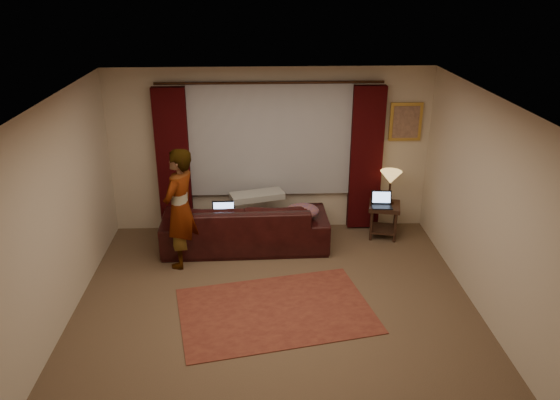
# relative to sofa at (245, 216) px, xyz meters

# --- Properties ---
(floor) EXTENTS (5.00, 5.00, 0.01)m
(floor) POSITION_rel_sofa_xyz_m (0.40, -1.80, -0.50)
(floor) COLOR brown
(floor) RESTS_ON ground
(ceiling) EXTENTS (5.00, 5.00, 0.02)m
(ceiling) POSITION_rel_sofa_xyz_m (0.40, -1.80, 2.10)
(ceiling) COLOR silver
(ceiling) RESTS_ON ground
(wall_back) EXTENTS (5.00, 0.02, 2.60)m
(wall_back) POSITION_rel_sofa_xyz_m (0.40, 0.70, 0.80)
(wall_back) COLOR beige
(wall_back) RESTS_ON ground
(wall_front) EXTENTS (5.00, 0.02, 2.60)m
(wall_front) POSITION_rel_sofa_xyz_m (0.40, -4.30, 0.80)
(wall_front) COLOR beige
(wall_front) RESTS_ON ground
(wall_left) EXTENTS (0.02, 5.00, 2.60)m
(wall_left) POSITION_rel_sofa_xyz_m (-2.10, -1.80, 0.80)
(wall_left) COLOR beige
(wall_left) RESTS_ON ground
(wall_right) EXTENTS (0.02, 5.00, 2.60)m
(wall_right) POSITION_rel_sofa_xyz_m (2.90, -1.80, 0.80)
(wall_right) COLOR beige
(wall_right) RESTS_ON ground
(sheer_curtain) EXTENTS (2.50, 0.05, 1.80)m
(sheer_curtain) POSITION_rel_sofa_xyz_m (0.40, 0.64, 1.00)
(sheer_curtain) COLOR #A3A3AB
(sheer_curtain) RESTS_ON wall_back
(drape_left) EXTENTS (0.50, 0.14, 2.30)m
(drape_left) POSITION_rel_sofa_xyz_m (-1.10, 0.59, 0.68)
(drape_left) COLOR black
(drape_left) RESTS_ON floor
(drape_right) EXTENTS (0.50, 0.14, 2.30)m
(drape_right) POSITION_rel_sofa_xyz_m (1.90, 0.59, 0.68)
(drape_right) COLOR black
(drape_right) RESTS_ON floor
(curtain_rod) EXTENTS (0.04, 0.04, 3.40)m
(curtain_rod) POSITION_rel_sofa_xyz_m (0.40, 0.59, 1.88)
(curtain_rod) COLOR black
(curtain_rod) RESTS_ON wall_back
(picture_frame) EXTENTS (0.50, 0.04, 0.60)m
(picture_frame) POSITION_rel_sofa_xyz_m (2.50, 0.67, 1.25)
(picture_frame) COLOR gold
(picture_frame) RESTS_ON wall_back
(sofa) EXTENTS (2.49, 1.12, 1.00)m
(sofa) POSITION_rel_sofa_xyz_m (0.00, 0.00, 0.00)
(sofa) COLOR black
(sofa) RESTS_ON floor
(throw_blanket) EXTENTS (0.86, 0.53, 0.09)m
(throw_blanket) POSITION_rel_sofa_xyz_m (0.18, 0.23, 0.50)
(throw_blanket) COLOR #989691
(throw_blanket) RESTS_ON sofa
(clothing_pile) EXTENTS (0.57, 0.47, 0.21)m
(clothing_pile) POSITION_rel_sofa_xyz_m (0.85, -0.12, 0.11)
(clothing_pile) COLOR brown
(clothing_pile) RESTS_ON sofa
(laptop_sofa) EXTENTS (0.34, 0.37, 0.25)m
(laptop_sofa) POSITION_rel_sofa_xyz_m (-0.31, -0.15, 0.12)
(laptop_sofa) COLOR black
(laptop_sofa) RESTS_ON sofa
(area_rug) EXTENTS (2.60, 1.99, 0.01)m
(area_rug) POSITION_rel_sofa_xyz_m (0.39, -1.78, -0.49)
(area_rug) COLOR brown
(area_rug) RESTS_ON floor
(end_table) EXTENTS (0.57, 0.57, 0.55)m
(end_table) POSITION_rel_sofa_xyz_m (2.17, 0.25, -0.23)
(end_table) COLOR black
(end_table) RESTS_ON floor
(tiffany_lamp) EXTENTS (0.42, 0.42, 0.53)m
(tiffany_lamp) POSITION_rel_sofa_xyz_m (2.24, 0.29, 0.31)
(tiffany_lamp) COLOR olive
(tiffany_lamp) RESTS_ON end_table
(laptop_table) EXTENTS (0.34, 0.36, 0.23)m
(laptop_table) POSITION_rel_sofa_xyz_m (2.10, 0.14, 0.16)
(laptop_table) COLOR black
(laptop_table) RESTS_ON end_table
(person) EXTENTS (0.66, 0.66, 1.72)m
(person) POSITION_rel_sofa_xyz_m (-0.88, -0.53, 0.36)
(person) COLOR #989691
(person) RESTS_ON floor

